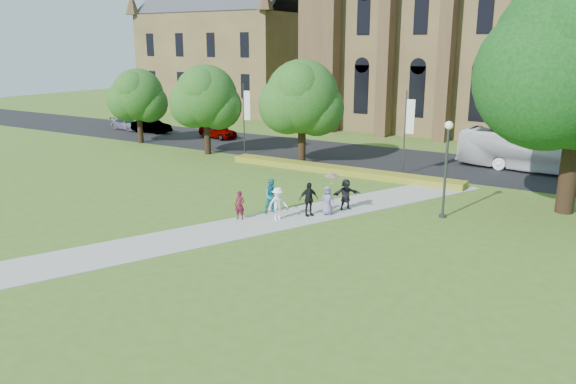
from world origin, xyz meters
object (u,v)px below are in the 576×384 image
Objects in this scene: streetlamp at (447,158)px; car_1 at (151,126)px; tour_coach at (533,151)px; car_2 at (127,124)px; pedestrian_0 at (240,205)px; car_0 at (218,130)px.

streetlamp is 37.67m from car_1.
streetlamp is 0.49× the size of tour_coach.
car_1 is at bearing 96.15° from tour_coach.
pedestrian_0 is at bearing -115.88° from car_2.
car_2 is (-4.05, 0.32, -0.11)m from car_1.
streetlamp is 1.18× the size of car_0.
streetlamp is at bearing -115.55° from car_1.
car_0 is 1.05× the size of car_2.
streetlamp is at bearing 175.69° from tour_coach.
tour_coach reaches higher than pedestrian_0.
tour_coach is 29.16m from car_0.
car_2 is at bearing 95.53° from tour_coach.
car_1 is (-8.14, -0.94, -0.03)m from car_0.
car_0 is 8.19m from car_1.
pedestrian_0 is at bearing -131.53° from car_1.
streetlamp is 3.42× the size of pedestrian_0.
tour_coach is 41.36m from car_2.
tour_coach is at bearing 81.42° from streetlamp.
car_0 is (-29.15, -0.29, -0.73)m from tour_coach.
pedestrian_0 is (17.82, -20.53, 0.03)m from car_0.
car_0 is 12.21m from car_2.
tour_coach is at bearing -92.59° from car_1.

